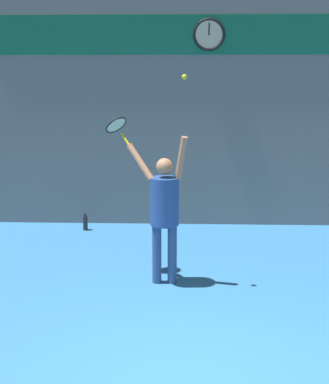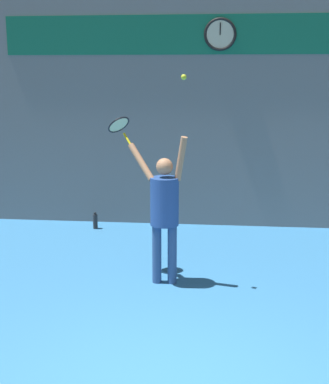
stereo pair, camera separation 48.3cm
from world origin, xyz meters
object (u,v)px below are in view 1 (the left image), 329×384
scoreboard_clock (209,34)px  tennis_racket (117,126)px  tennis_ball (184,77)px  water_bottle (85,223)px  tennis_player (164,206)px

scoreboard_clock → tennis_racket: size_ratio=1.39×
scoreboard_clock → tennis_ball: (-0.45, -3.13, -0.74)m
tennis_racket → tennis_ball: bearing=-29.8°
tennis_racket → water_bottle: tennis_racket is taller
tennis_racket → tennis_ball: (0.96, -0.55, 0.69)m
scoreboard_clock → tennis_racket: (-1.41, -2.58, -1.43)m
tennis_player → tennis_ball: bearing=-24.9°
tennis_racket → water_bottle: 3.09m
tennis_racket → tennis_ball: 1.30m
scoreboard_clock → tennis_player: (-0.72, -3.01, -2.49)m
scoreboard_clock → water_bottle: bearing=-169.0°
tennis_player → tennis_racket: bearing=148.4°
scoreboard_clock → tennis_racket: bearing=-118.6°
tennis_player → tennis_racket: tennis_racket is taller
tennis_player → tennis_racket: (-0.69, 0.43, 1.06)m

